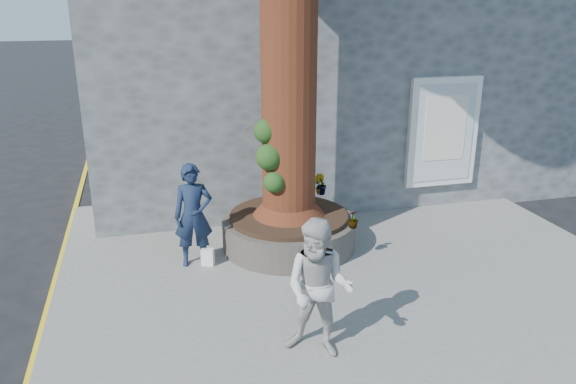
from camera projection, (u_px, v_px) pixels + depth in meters
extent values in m
plane|color=black|center=(270.00, 317.00, 7.88)|extent=(120.00, 120.00, 0.00)
cube|color=slate|center=(346.00, 269.00, 9.14)|extent=(9.00, 8.00, 0.12)
cube|color=yellow|center=(48.00, 310.00, 8.06)|extent=(0.10, 30.00, 0.01)
cube|color=#525558|center=(301.00, 51.00, 14.09)|extent=(10.00, 8.00, 6.00)
cube|color=white|center=(443.00, 132.00, 11.23)|extent=(1.50, 0.12, 2.20)
cube|color=silver|center=(444.00, 133.00, 11.18)|extent=(1.25, 0.04, 1.95)
cube|color=silver|center=(445.00, 128.00, 11.13)|extent=(0.90, 0.02, 1.30)
cube|color=#525558|center=(570.00, 44.00, 16.01)|extent=(6.00, 8.00, 6.00)
cylinder|color=black|center=(289.00, 232.00, 9.78)|extent=(2.30, 2.30, 0.52)
cylinder|color=black|center=(289.00, 216.00, 9.68)|extent=(2.04, 2.04, 0.08)
cone|color=#432310|center=(289.00, 195.00, 9.55)|extent=(1.24, 1.24, 0.70)
sphere|color=#224115|center=(269.00, 157.00, 9.04)|extent=(0.44, 0.44, 0.44)
sphere|color=#224115|center=(274.00, 182.00, 9.09)|extent=(0.36, 0.36, 0.36)
sphere|color=#224115|center=(266.00, 131.00, 9.01)|extent=(0.40, 0.40, 0.40)
imported|color=#15213A|center=(193.00, 215.00, 8.93)|extent=(0.64, 0.45, 1.69)
imported|color=#B9B6B1|center=(319.00, 289.00, 6.62)|extent=(1.07, 1.01, 1.74)
cube|color=white|center=(208.00, 257.00, 9.12)|extent=(0.23, 0.19, 0.28)
imported|color=gray|center=(285.00, 189.00, 10.43)|extent=(0.20, 0.18, 0.32)
imported|color=gray|center=(321.00, 184.00, 10.59)|extent=(0.30, 0.30, 0.39)
imported|color=gray|center=(353.00, 219.00, 9.05)|extent=(0.18, 0.18, 0.30)
imported|color=gray|center=(321.00, 187.00, 10.60)|extent=(0.27, 0.29, 0.29)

